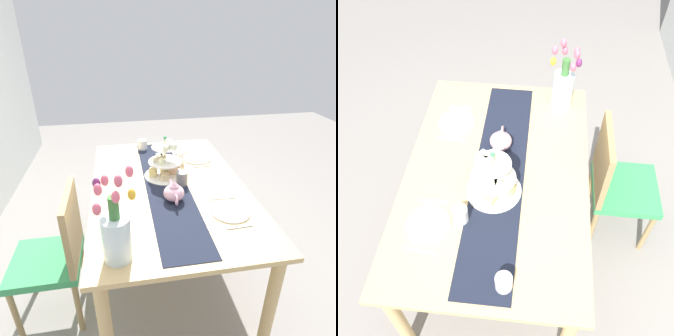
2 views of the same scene
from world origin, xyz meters
TOP-DOWN VIEW (x-y plane):
  - ground_plane at (0.00, 0.00)m, footprint 8.00×8.00m
  - dining_table at (0.00, 0.00)m, footprint 1.59×1.03m
  - chair_left at (-0.24, 0.74)m, footprint 0.42×0.42m
  - table_runner at (0.00, 0.01)m, footprint 1.50×0.28m
  - tiered_cake_stand at (0.13, 0.00)m, footprint 0.30×0.30m
  - teapot at (-0.20, 0.00)m, footprint 0.24×0.13m
  - tulip_vase at (-0.64, 0.35)m, footprint 0.23×0.18m
  - cream_jug at (0.66, 0.11)m, footprint 0.08×0.08m
  - dinner_plate_left at (-0.38, -0.30)m, footprint 0.23×0.23m
  - fork_left at (-0.53, -0.30)m, footprint 0.02×0.15m
  - knife_left at (-0.24, -0.30)m, footprint 0.02×0.17m
  - dinner_plate_right at (0.38, -0.30)m, footprint 0.23×0.23m
  - fork_right at (0.23, -0.30)m, footprint 0.02×0.15m
  - knife_right at (0.52, -0.30)m, footprint 0.03×0.17m
  - mug_grey at (-0.02, -0.09)m, footprint 0.08×0.08m
  - mug_white_text at (0.33, -0.14)m, footprint 0.08×0.08m

SIDE VIEW (x-z plane):
  - ground_plane at x=0.00m, z-range 0.00..0.00m
  - chair_left at x=-0.24m, z-range 0.05..0.96m
  - dining_table at x=0.00m, z-range 0.28..1.06m
  - table_runner at x=0.00m, z-range 0.78..0.78m
  - fork_left at x=-0.53m, z-range 0.78..0.78m
  - knife_left at x=-0.24m, z-range 0.78..0.78m
  - fork_right at x=0.23m, z-range 0.78..0.78m
  - knife_right at x=0.52m, z-range 0.78..0.78m
  - dinner_plate_left at x=-0.38m, z-range 0.78..0.79m
  - dinner_plate_right at x=0.38m, z-range 0.78..0.79m
  - cream_jug at x=0.66m, z-range 0.78..0.86m
  - mug_white_text at x=0.33m, z-range 0.78..0.87m
  - mug_grey at x=-0.02m, z-range 0.78..0.88m
  - teapot at x=-0.20m, z-range 0.77..0.90m
  - tiered_cake_stand at x=0.13m, z-range 0.72..1.02m
  - tulip_vase at x=-0.64m, z-range 0.70..1.16m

